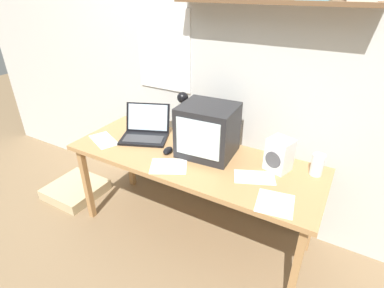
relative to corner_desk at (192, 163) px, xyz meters
name	(u,v)px	position (x,y,z in m)	size (l,w,h in m)	color
ground_plane	(192,231)	(0.00, 0.00, -0.65)	(12.00, 12.00, 0.00)	#846A4B
back_wall	(223,57)	(0.01, 0.44, 0.67)	(5.60, 0.24, 2.60)	silver
corner_desk	(192,163)	(0.00, 0.00, 0.00)	(1.81, 0.67, 0.71)	#AF804E
crt_monitor	(208,130)	(0.07, 0.10, 0.24)	(0.40, 0.36, 0.36)	#232326
laptop	(146,129)	(-0.48, 0.10, 0.12)	(0.45, 0.42, 0.24)	black
desk_lamp	(183,108)	(-0.19, 0.19, 0.32)	(0.11, 0.14, 0.39)	black
juice_glass	(317,166)	(0.80, 0.20, 0.12)	(0.08, 0.08, 0.14)	white
space_heater	(279,155)	(0.57, 0.14, 0.17)	(0.18, 0.17, 0.22)	white
computer_mouse	(168,150)	(-0.18, -0.04, 0.07)	(0.08, 0.11, 0.03)	black
loose_paper_near_monitor	(169,166)	(-0.07, -0.19, 0.06)	(0.30, 0.28, 0.00)	white
loose_paper_near_laptop	(275,203)	(0.66, -0.22, 0.06)	(0.23, 0.24, 0.00)	white
open_notebook	(254,177)	(0.47, -0.03, 0.06)	(0.29, 0.24, 0.00)	white
printed_handout	(104,140)	(-0.72, -0.13, 0.06)	(0.31, 0.25, 0.00)	white
floor_cushion	(76,189)	(-1.21, -0.13, -0.60)	(0.47, 0.47, 0.10)	tan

